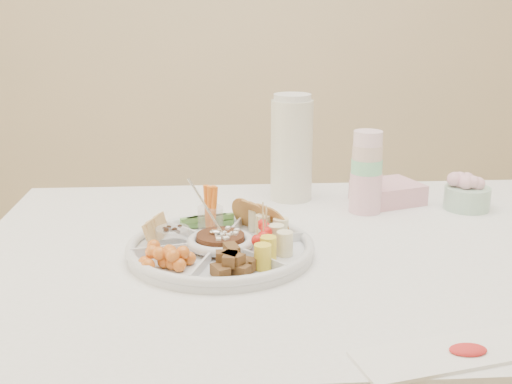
{
  "coord_description": "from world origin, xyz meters",
  "views": [
    {
      "loc": [
        -0.24,
        -1.27,
        1.25
      ],
      "look_at": [
        -0.15,
        0.07,
        0.86
      ],
      "focal_mm": 45.0,
      "sensor_mm": 36.0,
      "label": 1
    }
  ],
  "objects": [
    {
      "name": "thermos",
      "position": [
        -0.04,
        0.36,
        0.9
      ],
      "size": [
        0.12,
        0.12,
        0.28
      ],
      "primitive_type": "cylinder",
      "rotation": [
        0.0,
        0.0,
        -0.05
      ],
      "color": "silver",
      "rests_on": "dining_table"
    },
    {
      "name": "tortillas",
      "position": [
        -0.14,
        0.06,
        0.8
      ],
      "size": [
        0.12,
        0.12,
        0.06
      ],
      "primitive_type": null,
      "rotation": [
        0.0,
        0.0,
        0.2
      ],
      "color": "#A47E4A",
      "rests_on": "party_tray"
    },
    {
      "name": "banana_tomato",
      "position": [
        -0.11,
        -0.07,
        0.82
      ],
      "size": [
        0.13,
        0.13,
        0.09
      ],
      "primitive_type": null,
      "rotation": [
        0.0,
        0.0,
        0.2
      ],
      "color": "#CDCA66",
      "rests_on": "party_tray"
    },
    {
      "name": "party_tray",
      "position": [
        -0.23,
        -0.03,
        0.78
      ],
      "size": [
        0.45,
        0.45,
        0.04
      ],
      "primitive_type": "cylinder",
      "rotation": [
        0.0,
        0.0,
        0.2
      ],
      "color": "silver",
      "rests_on": "dining_table"
    },
    {
      "name": "carrot_cucumber",
      "position": [
        -0.26,
        0.1,
        0.82
      ],
      "size": [
        0.13,
        0.13,
        0.1
      ],
      "primitive_type": null,
      "rotation": [
        0.0,
        0.0,
        0.2
      ],
      "color": "orange",
      "rests_on": "party_tray"
    },
    {
      "name": "bean_dip",
      "position": [
        -0.23,
        -0.03,
        0.79
      ],
      "size": [
        0.12,
        0.12,
        0.04
      ],
      "primitive_type": "cylinder",
      "rotation": [
        0.0,
        0.0,
        0.2
      ],
      "color": "#4B2010",
      "rests_on": "party_tray"
    },
    {
      "name": "placemat",
      "position": [
        0.09,
        -0.45,
        0.76
      ],
      "size": [
        0.3,
        0.16,
        0.01
      ],
      "primitive_type": "cube",
      "rotation": [
        0.0,
        0.0,
        0.23
      ],
      "color": "white",
      "rests_on": "dining_table"
    },
    {
      "name": "cup_stack",
      "position": [
        0.13,
        0.24,
        0.87
      ],
      "size": [
        0.09,
        0.09,
        0.22
      ],
      "primitive_type": "cylinder",
      "rotation": [
        0.0,
        0.0,
        -0.16
      ],
      "color": "silver",
      "rests_on": "dining_table"
    },
    {
      "name": "napkin_stack",
      "position": [
        0.21,
        0.31,
        0.78
      ],
      "size": [
        0.19,
        0.18,
        0.05
      ],
      "primitive_type": "cube",
      "rotation": [
        0.0,
        0.0,
        0.33
      ],
      "color": "#E4A3B3",
      "rests_on": "dining_table"
    },
    {
      "name": "granola_chunks",
      "position": [
        -0.21,
        -0.16,
        0.79
      ],
      "size": [
        0.13,
        0.13,
        0.05
      ],
      "primitive_type": null,
      "rotation": [
        0.0,
        0.0,
        0.2
      ],
      "color": "brown",
      "rests_on": "party_tray"
    },
    {
      "name": "pita_raisins",
      "position": [
        -0.36,
        0.01,
        0.8
      ],
      "size": [
        0.11,
        0.11,
        0.05
      ],
      "primitive_type": null,
      "rotation": [
        0.0,
        0.0,
        0.2
      ],
      "color": "tan",
      "rests_on": "party_tray"
    },
    {
      "name": "cherries",
      "position": [
        -0.33,
        -0.12,
        0.79
      ],
      "size": [
        0.14,
        0.14,
        0.05
      ],
      "primitive_type": null,
      "rotation": [
        0.0,
        0.0,
        0.2
      ],
      "color": "orange",
      "rests_on": "party_tray"
    },
    {
      "name": "flower_bowl",
      "position": [
        0.39,
        0.24,
        0.8
      ],
      "size": [
        0.14,
        0.14,
        0.09
      ],
      "primitive_type": "cylinder",
      "rotation": [
        0.0,
        0.0,
        -0.31
      ],
      "color": "#9DB5A9",
      "rests_on": "dining_table"
    }
  ]
}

